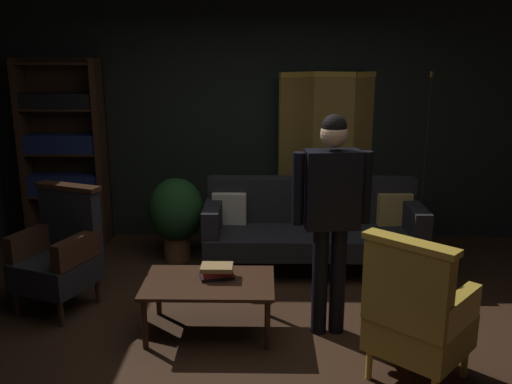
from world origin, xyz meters
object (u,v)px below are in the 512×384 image
at_px(velvet_couch, 312,224).
at_px(coffee_table, 209,287).
at_px(armchair_wing_left, 60,252).
at_px(book_tan_leather, 217,267).
at_px(potted_plant, 176,213).
at_px(bookshelf, 64,151).
at_px(book_black_cloth, 217,276).
at_px(armchair_gilt_accent, 417,315).
at_px(folding_screen, 369,154).
at_px(book_red_leather, 217,272).
at_px(standing_figure, 331,206).

height_order(velvet_couch, coffee_table, velvet_couch).
relative_size(armchair_wing_left, book_tan_leather, 4.24).
bearing_deg(armchair_wing_left, potted_plant, 53.79).
xyz_separation_m(bookshelf, book_black_cloth, (1.86, -2.02, -0.61)).
xyz_separation_m(bookshelf, armchair_gilt_accent, (3.21, -2.74, -0.56)).
bearing_deg(folding_screen, coffee_table, -125.05).
distance_m(bookshelf, book_red_leather, 2.80).
height_order(folding_screen, potted_plant, folding_screen).
distance_m(armchair_gilt_accent, book_red_leather, 1.53).
bearing_deg(armchair_gilt_accent, armchair_wing_left, 158.32).
bearing_deg(standing_figure, book_red_leather, 176.46).
bearing_deg(bookshelf, book_tan_leather, -47.35).
xyz_separation_m(potted_plant, book_black_cloth, (0.54, -1.45, -0.07)).
bearing_deg(coffee_table, armchair_wing_left, 162.28).
height_order(armchair_wing_left, book_tan_leather, armchair_wing_left).
bearing_deg(book_red_leather, coffee_table, -132.10).
relative_size(velvet_couch, book_tan_leather, 8.65).
xyz_separation_m(armchair_gilt_accent, armchair_wing_left, (-2.71, 1.08, 0.00)).
height_order(coffee_table, armchair_gilt_accent, armchair_gilt_accent).
height_order(velvet_couch, armchair_gilt_accent, armchair_gilt_accent).
height_order(bookshelf, armchair_gilt_accent, bookshelf).
xyz_separation_m(velvet_couch, armchair_gilt_accent, (0.51, -2.00, 0.04)).
relative_size(armchair_wing_left, book_black_cloth, 4.01).
distance_m(folding_screen, armchair_wing_left, 3.49).
height_order(book_black_cloth, book_red_leather, book_red_leather).
bearing_deg(book_black_cloth, book_tan_leather, 0.00).
distance_m(velvet_couch, armchair_gilt_accent, 2.07).
bearing_deg(coffee_table, book_tan_leather, 47.90).
bearing_deg(velvet_couch, book_black_cloth, -123.44).
bearing_deg(potted_plant, armchair_wing_left, -126.21).
distance_m(armchair_gilt_accent, book_black_cloth, 1.54).
distance_m(coffee_table, armchair_wing_left, 1.37).
bearing_deg(book_black_cloth, bookshelf, 132.65).
relative_size(velvet_couch, armchair_gilt_accent, 2.04).
distance_m(bookshelf, book_tan_leather, 2.79).
xyz_separation_m(folding_screen, potted_plant, (-2.09, -0.77, -0.48)).
relative_size(bookshelf, armchair_wing_left, 1.97).
xyz_separation_m(coffee_table, potted_plant, (-0.49, 1.52, 0.13)).
bearing_deg(book_tan_leather, armchair_gilt_accent, -28.21).
distance_m(armchair_gilt_accent, armchair_wing_left, 2.91).
bearing_deg(standing_figure, armchair_wing_left, 169.68).
xyz_separation_m(folding_screen, velvet_couch, (-0.71, -0.95, -0.53)).
bearing_deg(armchair_wing_left, bookshelf, 106.83).
bearing_deg(armchair_wing_left, book_red_leather, -14.51).
relative_size(book_black_cloth, book_tan_leather, 1.06).
relative_size(velvet_couch, coffee_table, 2.12).
height_order(coffee_table, book_red_leather, book_red_leather).
bearing_deg(armchair_gilt_accent, velvet_couch, 104.28).
height_order(folding_screen, standing_figure, folding_screen).
relative_size(folding_screen, coffee_table, 2.09).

